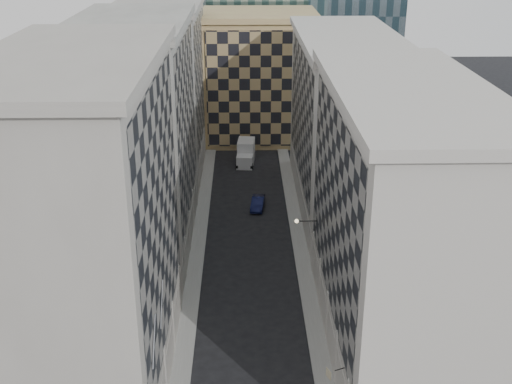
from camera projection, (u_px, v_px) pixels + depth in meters
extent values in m
cube|color=gray|center=(197.00, 251.00, 64.91)|extent=(1.50, 100.00, 0.15)
cube|color=gray|center=(301.00, 250.00, 65.11)|extent=(1.50, 100.00, 0.15)
cube|color=#9C968D|center=(87.00, 236.00, 42.84)|extent=(10.00, 22.00, 23.00)
cube|color=gray|center=(159.00, 215.00, 42.36)|extent=(0.25, 19.36, 18.00)
cube|color=#9C968D|center=(167.00, 356.00, 46.80)|extent=(0.45, 21.12, 3.20)
cube|color=#9C968D|center=(67.00, 58.00, 38.22)|extent=(10.80, 22.80, 0.70)
cylinder|color=#9C968D|center=(160.00, 374.00, 44.03)|extent=(0.90, 0.90, 4.40)
cylinder|color=#9C968D|center=(169.00, 327.00, 49.10)|extent=(0.90, 0.90, 4.40)
cylinder|color=#9C968D|center=(175.00, 289.00, 54.16)|extent=(0.90, 0.90, 4.40)
cube|color=gray|center=(137.00, 139.00, 63.29)|extent=(10.00, 22.00, 22.00)
cube|color=gray|center=(186.00, 125.00, 62.80)|extent=(0.25, 19.36, 17.00)
cube|color=gray|center=(190.00, 225.00, 67.05)|extent=(0.45, 21.12, 3.20)
cube|color=gray|center=(128.00, 22.00, 58.86)|extent=(10.80, 22.80, 0.70)
cylinder|color=gray|center=(181.00, 258.00, 59.22)|extent=(0.90, 0.90, 4.40)
cylinder|color=gray|center=(186.00, 231.00, 64.29)|extent=(0.90, 0.90, 4.40)
cylinder|color=gray|center=(190.00, 209.00, 69.35)|extent=(0.90, 0.90, 4.40)
cylinder|color=gray|center=(193.00, 189.00, 74.41)|extent=(0.90, 0.90, 4.40)
cube|color=#9C968D|center=(162.00, 90.00, 83.74)|extent=(10.00, 22.00, 21.00)
cube|color=gray|center=(199.00, 79.00, 83.25)|extent=(0.25, 19.36, 16.00)
cube|color=#9C968D|center=(201.00, 154.00, 87.30)|extent=(0.45, 21.12, 3.20)
cube|color=#9C968D|center=(158.00, 4.00, 79.50)|extent=(10.80, 22.80, 0.70)
cylinder|color=#9C968D|center=(196.00, 172.00, 79.47)|extent=(0.90, 0.90, 4.40)
cylinder|color=#9C968D|center=(199.00, 157.00, 84.54)|extent=(0.90, 0.90, 4.40)
cylinder|color=#9C968D|center=(201.00, 143.00, 89.60)|extent=(0.90, 0.90, 4.40)
cylinder|color=#9C968D|center=(204.00, 132.00, 94.66)|extent=(0.90, 0.90, 4.40)
cube|color=beige|center=(399.00, 226.00, 47.55)|extent=(10.00, 26.00, 20.00)
cube|color=gray|center=(334.00, 209.00, 46.87)|extent=(0.25, 22.88, 15.00)
cube|color=beige|center=(329.00, 322.00, 50.73)|extent=(0.45, 24.96, 3.20)
cube|color=beige|center=(412.00, 89.00, 43.51)|extent=(10.80, 26.80, 0.70)
cylinder|color=beige|center=(341.00, 357.00, 45.71)|extent=(0.90, 0.90, 4.40)
cylinder|color=beige|center=(332.00, 316.00, 50.50)|extent=(0.90, 0.90, 4.40)
cylinder|color=beige|center=(324.00, 282.00, 55.29)|extent=(0.90, 0.90, 4.40)
cylinder|color=beige|center=(317.00, 253.00, 60.07)|extent=(0.90, 0.90, 4.40)
cube|color=beige|center=(345.00, 126.00, 72.60)|extent=(10.00, 28.00, 19.00)
cube|color=gray|center=(302.00, 113.00, 71.91)|extent=(0.25, 24.64, 14.00)
cube|color=beige|center=(300.00, 190.00, 75.58)|extent=(0.45, 26.88, 3.20)
cube|color=beige|center=(349.00, 38.00, 68.75)|extent=(10.80, 28.80, 0.70)
cube|color=tan|center=(259.00, 78.00, 96.55)|extent=(16.00, 14.00, 18.00)
cube|color=tan|center=(261.00, 90.00, 90.01)|extent=(15.20, 0.25, 16.50)
cube|color=tan|center=(259.00, 14.00, 92.88)|extent=(16.80, 14.80, 0.80)
cube|color=#2F2B25|center=(245.00, 30.00, 107.44)|extent=(6.00, 6.00, 28.00)
cylinder|color=gray|center=(154.00, 341.00, 37.87)|extent=(0.10, 2.33, 2.33)
cylinder|color=gray|center=(162.00, 304.00, 41.55)|extent=(0.10, 2.33, 2.33)
cylinder|color=black|center=(307.00, 221.00, 57.20)|extent=(1.80, 0.08, 0.08)
sphere|color=#FFE5B2|center=(297.00, 221.00, 57.18)|extent=(0.36, 0.36, 0.36)
cube|color=silver|center=(245.00, 161.00, 86.81)|extent=(2.34, 2.52, 1.76)
cube|color=silver|center=(246.00, 151.00, 88.90)|extent=(2.53, 3.69, 3.04)
cylinder|color=black|center=(237.00, 166.00, 86.31)|extent=(0.36, 0.90, 0.88)
cylinder|color=black|center=(252.00, 166.00, 86.21)|extent=(0.36, 0.90, 0.88)
cylinder|color=black|center=(240.00, 155.00, 90.45)|extent=(0.36, 0.90, 0.88)
cylinder|color=black|center=(254.00, 155.00, 90.35)|extent=(0.36, 0.90, 0.88)
imported|color=#10153D|center=(258.00, 203.00, 74.47)|extent=(1.91, 4.18, 1.33)
cylinder|color=black|center=(340.00, 369.00, 41.47)|extent=(0.68, 0.32, 0.06)
cube|color=#C4B590|center=(329.00, 374.00, 41.59)|extent=(0.28, 0.60, 0.62)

